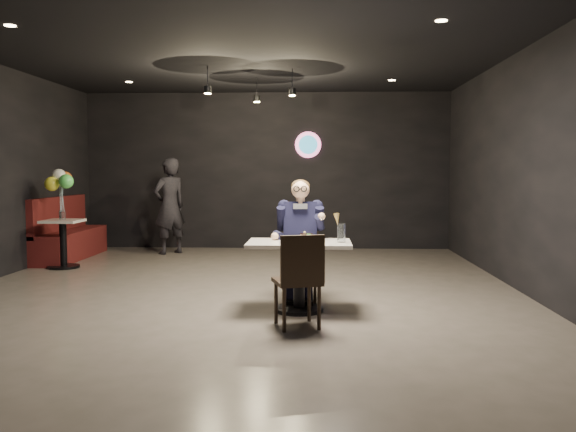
{
  "coord_description": "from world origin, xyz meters",
  "views": [
    {
      "loc": [
        0.96,
        -7.26,
        1.5
      ],
      "look_at": [
        0.63,
        -0.21,
        0.98
      ],
      "focal_mm": 38.0,
      "sensor_mm": 36.0,
      "label": 1
    }
  ],
  "objects_px": {
    "sundae_glass": "(341,233)",
    "balloon_vase": "(62,215)",
    "booth_bench": "(70,228)",
    "passerby": "(170,206)",
    "main_table": "(299,276)",
    "side_table": "(63,246)",
    "chair_far": "(300,261)",
    "seated_man": "(300,239)",
    "chair_near": "(297,279)"
  },
  "relations": [
    {
      "from": "booth_bench",
      "to": "balloon_vase",
      "type": "xyz_separation_m",
      "value": [
        0.3,
        -1.0,
        0.29
      ]
    },
    {
      "from": "seated_man",
      "to": "passerby",
      "type": "relative_size",
      "value": 0.83
    },
    {
      "from": "main_table",
      "to": "chair_far",
      "type": "relative_size",
      "value": 1.2
    },
    {
      "from": "sundae_glass",
      "to": "passerby",
      "type": "height_order",
      "value": "passerby"
    },
    {
      "from": "seated_man",
      "to": "booth_bench",
      "type": "height_order",
      "value": "seated_man"
    },
    {
      "from": "side_table",
      "to": "balloon_vase",
      "type": "relative_size",
      "value": 4.7
    },
    {
      "from": "chair_far",
      "to": "balloon_vase",
      "type": "bearing_deg",
      "value": 149.64
    },
    {
      "from": "main_table",
      "to": "side_table",
      "type": "distance_m",
      "value": 4.62
    },
    {
      "from": "chair_near",
      "to": "booth_bench",
      "type": "xyz_separation_m",
      "value": [
        -4.03,
        4.39,
        0.07
      ]
    },
    {
      "from": "booth_bench",
      "to": "side_table",
      "type": "bearing_deg",
      "value": -73.3
    },
    {
      "from": "balloon_vase",
      "to": "passerby",
      "type": "height_order",
      "value": "passerby"
    },
    {
      "from": "passerby",
      "to": "main_table",
      "type": "bearing_deg",
      "value": 74.58
    },
    {
      "from": "side_table",
      "to": "balloon_vase",
      "type": "distance_m",
      "value": 0.48
    },
    {
      "from": "booth_bench",
      "to": "side_table",
      "type": "distance_m",
      "value": 1.06
    },
    {
      "from": "main_table",
      "to": "chair_near",
      "type": "bearing_deg",
      "value": -90.0
    },
    {
      "from": "sundae_glass",
      "to": "side_table",
      "type": "height_order",
      "value": "sundae_glass"
    },
    {
      "from": "booth_bench",
      "to": "passerby",
      "type": "relative_size",
      "value": 1.22
    },
    {
      "from": "sundae_glass",
      "to": "balloon_vase",
      "type": "xyz_separation_m",
      "value": [
        -4.18,
        2.76,
        -0.03
      ]
    },
    {
      "from": "seated_man",
      "to": "side_table",
      "type": "xyz_separation_m",
      "value": [
        -3.73,
        2.18,
        -0.38
      ]
    },
    {
      "from": "chair_near",
      "to": "side_table",
      "type": "xyz_separation_m",
      "value": [
        -3.73,
        3.39,
        -0.12
      ]
    },
    {
      "from": "chair_far",
      "to": "booth_bench",
      "type": "bearing_deg",
      "value": 141.68
    },
    {
      "from": "chair_far",
      "to": "passerby",
      "type": "xyz_separation_m",
      "value": [
        -2.47,
        3.87,
        0.41
      ]
    },
    {
      "from": "chair_near",
      "to": "side_table",
      "type": "distance_m",
      "value": 5.04
    },
    {
      "from": "seated_man",
      "to": "main_table",
      "type": "bearing_deg",
      "value": -90.0
    },
    {
      "from": "main_table",
      "to": "sundae_glass",
      "type": "xyz_separation_m",
      "value": [
        0.45,
        -0.03,
        0.47
      ]
    },
    {
      "from": "main_table",
      "to": "booth_bench",
      "type": "xyz_separation_m",
      "value": [
        -4.03,
        3.73,
        0.16
      ]
    },
    {
      "from": "sundae_glass",
      "to": "booth_bench",
      "type": "relative_size",
      "value": 0.09
    },
    {
      "from": "seated_man",
      "to": "side_table",
      "type": "relative_size",
      "value": 2.1
    },
    {
      "from": "seated_man",
      "to": "side_table",
      "type": "bearing_deg",
      "value": 149.64
    },
    {
      "from": "side_table",
      "to": "chair_far",
      "type": "bearing_deg",
      "value": -30.36
    },
    {
      "from": "main_table",
      "to": "seated_man",
      "type": "relative_size",
      "value": 0.76
    },
    {
      "from": "side_table",
      "to": "seated_man",
      "type": "bearing_deg",
      "value": -30.36
    },
    {
      "from": "sundae_glass",
      "to": "balloon_vase",
      "type": "height_order",
      "value": "sundae_glass"
    },
    {
      "from": "chair_far",
      "to": "booth_bench",
      "type": "height_order",
      "value": "booth_bench"
    },
    {
      "from": "chair_near",
      "to": "balloon_vase",
      "type": "xyz_separation_m",
      "value": [
        -3.73,
        3.39,
        0.36
      ]
    },
    {
      "from": "chair_near",
      "to": "booth_bench",
      "type": "bearing_deg",
      "value": 115.87
    },
    {
      "from": "sundae_glass",
      "to": "chair_near",
      "type": "bearing_deg",
      "value": -125.37
    },
    {
      "from": "chair_far",
      "to": "booth_bench",
      "type": "distance_m",
      "value": 5.14
    },
    {
      "from": "chair_far",
      "to": "sundae_glass",
      "type": "xyz_separation_m",
      "value": [
        0.45,
        -0.58,
        0.39
      ]
    },
    {
      "from": "side_table",
      "to": "balloon_vase",
      "type": "bearing_deg",
      "value": 0.0
    },
    {
      "from": "main_table",
      "to": "seated_man",
      "type": "distance_m",
      "value": 0.65
    },
    {
      "from": "balloon_vase",
      "to": "main_table",
      "type": "bearing_deg",
      "value": -36.25
    },
    {
      "from": "chair_far",
      "to": "main_table",
      "type": "bearing_deg",
      "value": -90.0
    },
    {
      "from": "sundae_glass",
      "to": "seated_man",
      "type": "bearing_deg",
      "value": 127.79
    },
    {
      "from": "seated_man",
      "to": "sundae_glass",
      "type": "xyz_separation_m",
      "value": [
        0.45,
        -0.58,
        0.13
      ]
    },
    {
      "from": "main_table",
      "to": "chair_near",
      "type": "relative_size",
      "value": 1.2
    },
    {
      "from": "chair_far",
      "to": "balloon_vase",
      "type": "height_order",
      "value": "chair_far"
    },
    {
      "from": "main_table",
      "to": "side_table",
      "type": "height_order",
      "value": "main_table"
    },
    {
      "from": "chair_near",
      "to": "passerby",
      "type": "height_order",
      "value": "passerby"
    },
    {
      "from": "sundae_glass",
      "to": "side_table",
      "type": "distance_m",
      "value": 5.03
    }
  ]
}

